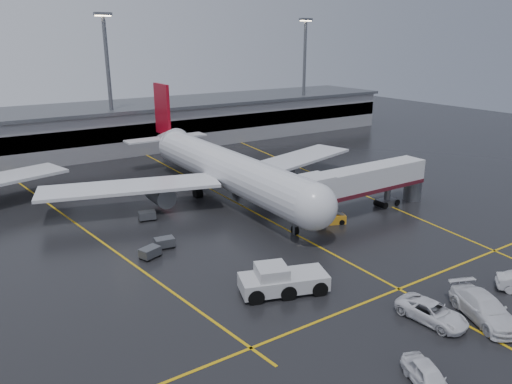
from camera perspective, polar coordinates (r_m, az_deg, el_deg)
ground at (r=59.91m, az=0.56°, el=-2.84°), size 220.00×220.00×0.00m
apron_line_centre at (r=59.91m, az=0.56°, el=-2.83°), size 0.25×90.00×0.02m
apron_line_stop at (r=44.96m, az=16.61°, el=-10.99°), size 60.00×0.25×0.02m
apron_line_left at (r=61.44m, az=-20.66°, el=-3.49°), size 9.99×69.35×0.02m
apron_line_right at (r=77.89m, az=7.51°, el=1.91°), size 7.57×69.64×0.02m
terminal at (r=100.96m, az=-14.85°, el=7.62°), size 122.00×19.00×8.60m
light_mast_mid at (r=92.64m, az=-17.12°, el=12.92°), size 3.00×1.20×25.45m
light_mast_right at (r=113.85m, az=5.77°, el=14.35°), size 3.00×1.20×25.45m
main_airliner at (r=66.54m, az=-4.08°, el=3.03°), size 48.80×45.60×14.10m
jet_bridge at (r=61.62m, az=12.94°, el=1.14°), size 19.90×3.40×6.05m
pushback_tractor at (r=42.27m, az=3.00°, el=-10.50°), size 8.16×5.36×2.71m
belt_loader at (r=58.02m, az=8.90°, el=-3.21°), size 3.66×2.58×2.14m
service_van_a at (r=40.83m, az=20.17°, el=-13.27°), size 3.11×5.80×1.55m
service_van_b at (r=42.52m, az=25.52°, el=-12.35°), size 5.08×7.27×1.95m
service_van_d at (r=34.12m, az=19.80°, el=-19.99°), size 3.29×4.82×1.52m
baggage_cart_a at (r=51.68m, az=-10.81°, el=-5.89°), size 2.15×1.55×1.12m
baggage_cart_b at (r=49.71m, az=-12.49°, el=-6.98°), size 2.33×1.92×1.12m
baggage_cart_c at (r=59.76m, az=-12.82°, el=-2.71°), size 2.23×1.69×1.12m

